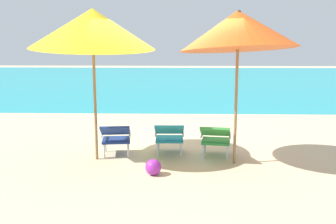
% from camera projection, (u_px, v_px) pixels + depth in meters
% --- Properties ---
extents(ground_plane, '(40.00, 40.00, 0.00)m').
position_uv_depth(ground_plane, '(172.00, 113.00, 11.75)').
color(ground_plane, '#CCB78E').
extents(ocean_band, '(40.00, 18.00, 0.01)m').
position_uv_depth(ocean_band, '(175.00, 81.00, 20.54)').
color(ocean_band, teal).
rests_on(ocean_band, ground_plane).
extents(lounge_chair_left, '(0.63, 0.93, 0.68)m').
position_uv_depth(lounge_chair_left, '(116.00, 136.00, 7.41)').
color(lounge_chair_left, navy).
rests_on(lounge_chair_left, ground_plane).
extents(lounge_chair_center, '(0.56, 0.88, 0.68)m').
position_uv_depth(lounge_chair_center, '(169.00, 135.00, 7.48)').
color(lounge_chair_center, teal).
rests_on(lounge_chair_center, ground_plane).
extents(lounge_chair_right, '(0.65, 0.94, 0.68)m').
position_uv_depth(lounge_chair_right, '(216.00, 137.00, 7.33)').
color(lounge_chair_right, '#338E3D').
rests_on(lounge_chair_right, ground_plane).
extents(beach_umbrella_left, '(2.93, 2.95, 2.76)m').
position_uv_depth(beach_umbrella_left, '(93.00, 29.00, 6.91)').
color(beach_umbrella_left, olive).
rests_on(beach_umbrella_left, ground_plane).
extents(beach_umbrella_right, '(2.67, 2.69, 2.74)m').
position_uv_depth(beach_umbrella_right, '(238.00, 30.00, 6.68)').
color(beach_umbrella_right, olive).
rests_on(beach_umbrella_right, ground_plane).
extents(beach_ball, '(0.26, 0.26, 0.26)m').
position_uv_depth(beach_ball, '(153.00, 167.00, 6.48)').
color(beach_ball, purple).
rests_on(beach_ball, ground_plane).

